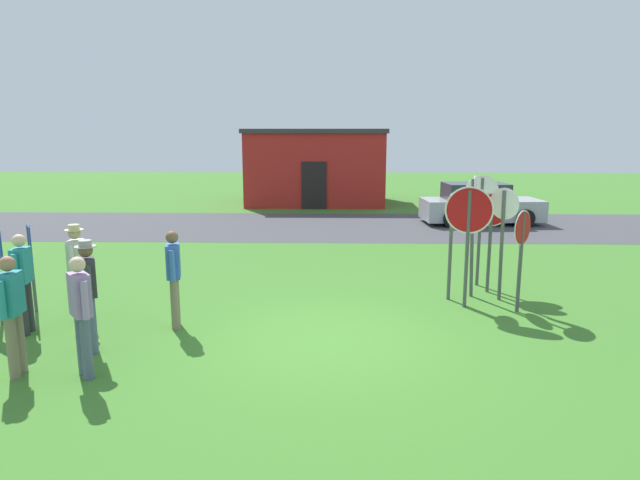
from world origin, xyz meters
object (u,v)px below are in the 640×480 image
at_px(stop_sign_leaning_right, 473,215).
at_px(person_near_signs, 81,310).
at_px(person_in_blue, 12,309).
at_px(stop_sign_far_back, 451,229).
at_px(stop_sign_tallest, 468,224).
at_px(person_holding_notes, 89,289).
at_px(person_in_dark_shirt, 174,274).
at_px(stop_sign_leaning_left, 522,244).
at_px(parked_car_on_street, 480,205).
at_px(stop_sign_rear_left, 491,226).
at_px(stop_sign_nearest, 503,226).
at_px(person_in_teal, 23,278).
at_px(stop_sign_center_cluster, 481,210).
at_px(info_panel_middle, 31,253).
at_px(person_on_left, 77,267).

xyz_separation_m(stop_sign_leaning_right, person_near_signs, (-6.21, -3.98, -0.74)).
bearing_deg(person_in_blue, person_near_signs, -1.21).
bearing_deg(stop_sign_far_back, stop_sign_leaning_right, 26.45).
height_order(stop_sign_leaning_right, stop_sign_far_back, stop_sign_leaning_right).
bearing_deg(person_in_blue, stop_sign_tallest, 25.04).
relative_size(stop_sign_far_back, person_in_blue, 1.28).
height_order(person_holding_notes, person_near_signs, person_holding_notes).
bearing_deg(person_in_dark_shirt, stop_sign_leaning_left, 9.05).
relative_size(parked_car_on_street, stop_sign_rear_left, 2.09).
bearing_deg(stop_sign_leaning_left, person_near_signs, -156.59).
height_order(stop_sign_nearest, person_in_teal, stop_sign_nearest).
bearing_deg(person_in_dark_shirt, stop_sign_center_cluster, 25.78).
height_order(person_in_blue, person_in_teal, same).
bearing_deg(stop_sign_tallest, parked_car_on_street, 74.11).
bearing_deg(stop_sign_center_cluster, person_in_dark_shirt, -154.22).
height_order(stop_sign_leaning_right, person_in_teal, stop_sign_leaning_right).
height_order(stop_sign_tallest, person_near_signs, stop_sign_tallest).
bearing_deg(info_panel_middle, person_in_teal, -67.24).
xyz_separation_m(stop_sign_leaning_right, person_holding_notes, (-6.50, -3.08, -0.71)).
bearing_deg(person_in_blue, parked_car_on_street, 53.88).
xyz_separation_m(stop_sign_tallest, person_holding_notes, (-6.23, -2.34, -0.63)).
xyz_separation_m(person_in_dark_shirt, person_on_left, (-1.82, 0.33, 0.03)).
xyz_separation_m(stop_sign_leaning_right, person_in_dark_shirt, (-5.52, -1.99, -0.74)).
relative_size(stop_sign_center_cluster, info_panel_middle, 1.47).
relative_size(stop_sign_leaning_right, person_holding_notes, 1.43).
xyz_separation_m(stop_sign_leaning_right, person_on_left, (-7.34, -1.66, -0.71)).
relative_size(person_in_blue, person_in_teal, 1.00).
relative_size(stop_sign_leaning_right, stop_sign_tallest, 1.06).
bearing_deg(parked_car_on_street, stop_sign_center_cluster, -104.72).
bearing_deg(stop_sign_leaning_right, stop_sign_nearest, -26.04).
bearing_deg(person_in_teal, stop_sign_center_cluster, 21.12).
height_order(parked_car_on_street, stop_sign_tallest, stop_sign_tallest).
relative_size(stop_sign_tallest, person_near_signs, 1.38).
xyz_separation_m(stop_sign_leaning_right, stop_sign_center_cluster, (0.37, 0.86, -0.02)).
bearing_deg(person_on_left, parked_car_on_street, 48.13).
relative_size(person_in_teal, person_near_signs, 1.00).
bearing_deg(stop_sign_rear_left, info_panel_middle, -170.06).
height_order(parked_car_on_street, stop_sign_leaning_right, stop_sign_leaning_right).
relative_size(person_on_left, person_near_signs, 1.03).
distance_m(stop_sign_center_cluster, person_in_blue, 8.97).
xyz_separation_m(person_in_teal, info_panel_middle, (-0.47, 1.12, 0.19)).
height_order(parked_car_on_street, person_in_teal, person_in_teal).
distance_m(stop_sign_leaning_right, person_near_signs, 7.41).
height_order(stop_sign_center_cluster, person_in_blue, stop_sign_center_cluster).
bearing_deg(stop_sign_far_back, person_in_blue, -150.91).
distance_m(stop_sign_leaning_left, stop_sign_rear_left, 1.35).
relative_size(stop_sign_center_cluster, person_in_blue, 1.44).
distance_m(stop_sign_far_back, person_on_left, 7.02).
relative_size(stop_sign_nearest, info_panel_middle, 1.37).
relative_size(stop_sign_far_back, person_near_signs, 1.28).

